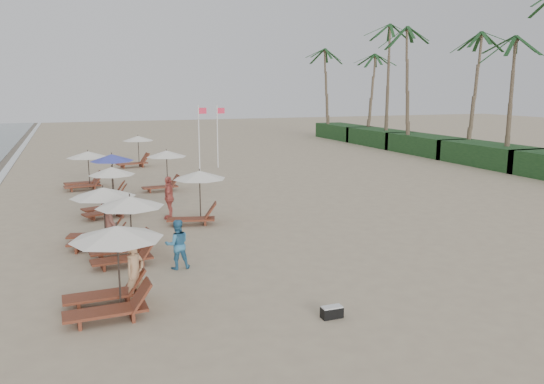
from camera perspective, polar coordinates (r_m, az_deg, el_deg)
name	(u,v)px	position (r m, az deg, el deg)	size (l,w,h in m)	color
ground	(287,251)	(19.09, 1.62, -6.27)	(160.00, 160.00, 0.00)	tan
shrub_hedge	(489,155)	(42.95, 21.92, 3.68)	(3.20, 53.00, 1.60)	#193D1C
palm_row	(488,28)	(43.49, 21.89, 15.81)	(7.00, 52.00, 12.30)	brown
lounger_station_0	(109,270)	(14.36, -16.86, -7.92)	(2.67, 2.34, 2.26)	brown
lounger_station_1	(124,229)	(18.35, -15.38, -3.83)	(2.57, 2.23, 2.18)	brown
lounger_station_2	(98,216)	(20.45, -17.90, -2.39)	(2.62, 2.33, 2.14)	brown
lounger_station_3	(107,193)	(25.23, -17.03, -0.10)	(2.53, 2.40, 2.19)	brown
lounger_station_4	(109,175)	(28.95, -16.84, 1.73)	(2.45, 2.22, 2.32)	brown
lounger_station_5	(85,170)	(32.36, -19.20, 2.25)	(2.66, 2.36, 2.13)	brown
inland_station_0	(196,192)	(22.83, -8.05, 0.02)	(2.74, 2.24, 2.22)	brown
inland_station_1	(164,166)	(30.57, -11.37, 2.72)	(2.66, 2.24, 2.22)	brown
inland_station_2	(135,149)	(40.33, -14.29, 4.38)	(2.90, 2.24, 2.22)	brown
beachgoer_near	(135,273)	(14.90, -14.27, -8.28)	(0.61, 0.40, 1.66)	tan
beachgoer_mid_a	(177,244)	(17.36, -9.98, -5.46)	(0.77, 0.60, 1.59)	teal
beachgoer_mid_b	(111,221)	(20.66, -16.68, -2.90)	(1.12, 0.64, 1.74)	#965A4C
beachgoer_far_a	(169,198)	(23.97, -10.83, -0.58)	(1.10, 0.46, 1.88)	#C3584E
duffel_bag	(332,312)	(13.86, 6.34, -12.49)	(0.54, 0.27, 0.30)	black
flag_pole_near	(199,135)	(36.74, -7.67, 5.96)	(0.60, 0.08, 4.55)	silver
flag_pole_far	(218,133)	(38.81, -5.74, 6.20)	(0.60, 0.08, 4.46)	silver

